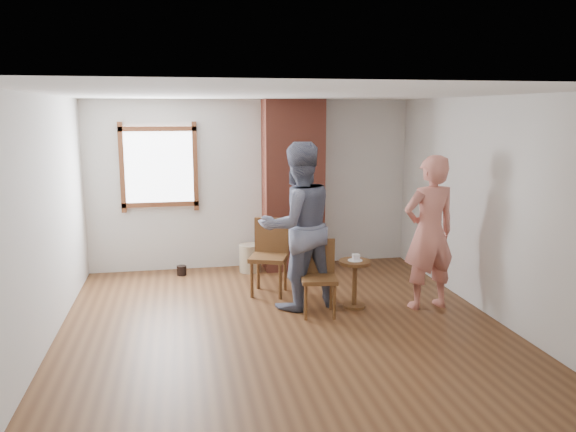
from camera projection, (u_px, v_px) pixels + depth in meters
The scene contains 12 objects.
ground at pixel (285, 330), 6.32m from camera, with size 5.50×5.50×0.00m, color brown.
room_shell at pixel (270, 164), 6.56m from camera, with size 5.04×5.52×2.62m.
brick_chimney at pixel (293, 185), 8.60m from camera, with size 0.90×0.50×2.60m, color #994836.
stoneware_crock at pixel (250, 258), 8.58m from camera, with size 0.33×0.33×0.42m, color tan.
dark_pot at pixel (182, 270), 8.41m from camera, with size 0.14×0.14×0.14m, color black.
dining_chair_left at pixel (270, 252), 7.53m from camera, with size 0.60×0.60×1.00m.
dining_chair_right at pixel (318, 273), 6.77m from camera, with size 0.48×0.48×0.90m.
side_table at pixel (355, 276), 6.98m from camera, with size 0.40×0.40×0.60m.
cake_plate at pixel (355, 260), 6.95m from camera, with size 0.18×0.18×0.01m, color white.
cake_slice at pixel (356, 258), 6.94m from camera, with size 0.08×0.07×0.06m, color white.
man at pixel (298, 226), 6.89m from camera, with size 1.00×0.78×2.06m, color #131935.
person_pink at pixel (429, 233), 6.87m from camera, with size 0.70×0.46×1.91m, color #D97D6C.
Camera 1 is at (-1.11, -5.87, 2.42)m, focal length 35.00 mm.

